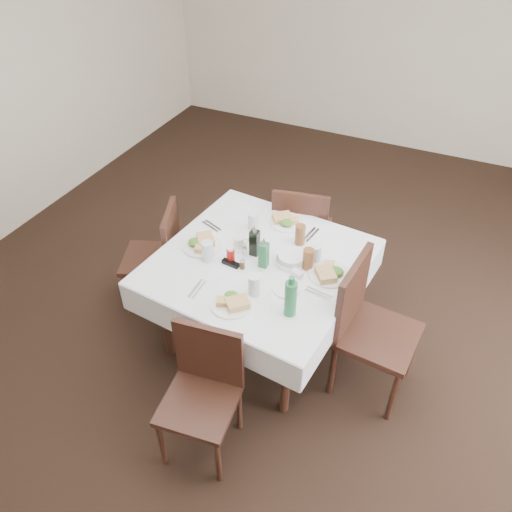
# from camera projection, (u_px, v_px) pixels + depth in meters

# --- Properties ---
(ground_plane) EXTENTS (7.00, 7.00, 0.00)m
(ground_plane) POSITION_uv_depth(u_px,v_px,m) (293.00, 331.00, 3.91)
(ground_plane) COLOR black
(room_shell) EXTENTS (6.04, 7.04, 2.80)m
(room_shell) POSITION_uv_depth(u_px,v_px,m) (307.00, 127.00, 2.82)
(room_shell) COLOR beige
(room_shell) RESTS_ON ground
(dining_table) EXTENTS (1.46, 1.46, 0.76)m
(dining_table) POSITION_uv_depth(u_px,v_px,m) (259.00, 269.00, 3.44)
(dining_table) COLOR black
(dining_table) RESTS_ON ground
(chair_north) EXTENTS (0.51, 0.51, 0.93)m
(chair_north) POSITION_uv_depth(u_px,v_px,m) (301.00, 229.00, 4.06)
(chair_north) COLOR black
(chair_north) RESTS_ON ground
(chair_south) EXTENTS (0.47, 0.47, 0.89)m
(chair_south) POSITION_uv_depth(u_px,v_px,m) (204.00, 384.00, 2.91)
(chair_south) COLOR black
(chair_south) RESTS_ON ground
(chair_east) EXTENTS (0.52, 0.52, 1.01)m
(chair_east) POSITION_uv_depth(u_px,v_px,m) (366.00, 321.00, 3.21)
(chair_east) COLOR black
(chair_east) RESTS_ON ground
(chair_west) EXTENTS (0.55, 0.55, 0.89)m
(chair_west) POSITION_uv_depth(u_px,v_px,m) (160.00, 252.00, 3.87)
(chair_west) COLOR black
(chair_west) RESTS_ON ground
(meal_north) EXTENTS (0.26, 0.26, 0.06)m
(meal_north) POSITION_uv_depth(u_px,v_px,m) (286.00, 221.00, 3.71)
(meal_north) COLOR white
(meal_north) RESTS_ON dining_table
(meal_south) EXTENTS (0.26, 0.26, 0.06)m
(meal_south) POSITION_uv_depth(u_px,v_px,m) (232.00, 302.00, 3.05)
(meal_south) COLOR white
(meal_south) RESTS_ON dining_table
(meal_east) EXTENTS (0.27, 0.27, 0.06)m
(meal_east) POSITION_uv_depth(u_px,v_px,m) (329.00, 273.00, 3.25)
(meal_east) COLOR white
(meal_east) RESTS_ON dining_table
(meal_west) EXTENTS (0.27, 0.27, 0.06)m
(meal_west) POSITION_uv_depth(u_px,v_px,m) (202.00, 243.00, 3.50)
(meal_west) COLOR white
(meal_west) RESTS_ON dining_table
(side_plate_a) EXTENTS (0.17, 0.17, 0.01)m
(side_plate_a) POSITION_uv_depth(u_px,v_px,m) (250.00, 232.00, 3.63)
(side_plate_a) COLOR white
(side_plate_a) RESTS_ON dining_table
(side_plate_b) EXTENTS (0.17, 0.17, 0.01)m
(side_plate_b) POSITION_uv_depth(u_px,v_px,m) (287.00, 289.00, 3.16)
(side_plate_b) COLOR white
(side_plate_b) RESTS_ON dining_table
(water_n) EXTENTS (0.08, 0.08, 0.14)m
(water_n) POSITION_uv_depth(u_px,v_px,m) (253.00, 222.00, 3.61)
(water_n) COLOR silver
(water_n) RESTS_ON dining_table
(water_s) EXTENTS (0.08, 0.08, 0.14)m
(water_s) POSITION_uv_depth(u_px,v_px,m) (254.00, 285.00, 3.10)
(water_s) COLOR silver
(water_s) RESTS_ON dining_table
(water_e) EXTENTS (0.07, 0.07, 0.13)m
(water_e) POSITION_uv_depth(u_px,v_px,m) (316.00, 254.00, 3.34)
(water_e) COLOR silver
(water_e) RESTS_ON dining_table
(water_w) EXTENTS (0.08, 0.08, 0.15)m
(water_w) POSITION_uv_depth(u_px,v_px,m) (208.00, 251.00, 3.35)
(water_w) COLOR silver
(water_w) RESTS_ON dining_table
(iced_tea_a) EXTENTS (0.07, 0.07, 0.15)m
(iced_tea_a) POSITION_uv_depth(u_px,v_px,m) (300.00, 235.00, 3.49)
(iced_tea_a) COLOR brown
(iced_tea_a) RESTS_ON dining_table
(iced_tea_b) EXTENTS (0.07, 0.07, 0.15)m
(iced_tea_b) POSITION_uv_depth(u_px,v_px,m) (308.00, 259.00, 3.28)
(iced_tea_b) COLOR brown
(iced_tea_b) RESTS_ON dining_table
(bread_basket) EXTENTS (0.21, 0.21, 0.07)m
(bread_basket) POSITION_uv_depth(u_px,v_px,m) (292.00, 259.00, 3.35)
(bread_basket) COLOR silver
(bread_basket) RESTS_ON dining_table
(oil_cruet_dark) EXTENTS (0.06, 0.06, 0.24)m
(oil_cruet_dark) POSITION_uv_depth(u_px,v_px,m) (255.00, 242.00, 3.38)
(oil_cruet_dark) COLOR black
(oil_cruet_dark) RESTS_ON dining_table
(oil_cruet_green) EXTENTS (0.06, 0.06, 0.24)m
(oil_cruet_green) POSITION_uv_depth(u_px,v_px,m) (264.00, 254.00, 3.28)
(oil_cruet_green) COLOR #216A39
(oil_cruet_green) RESTS_ON dining_table
(ketchup_bottle) EXTENTS (0.06, 0.06, 0.12)m
(ketchup_bottle) POSITION_uv_depth(u_px,v_px,m) (231.00, 255.00, 3.34)
(ketchup_bottle) COLOR #A60F0B
(ketchup_bottle) RESTS_ON dining_table
(salt_shaker) EXTENTS (0.03, 0.03, 0.07)m
(salt_shaker) POSITION_uv_depth(u_px,v_px,m) (244.00, 252.00, 3.40)
(salt_shaker) COLOR white
(salt_shaker) RESTS_ON dining_table
(pepper_shaker) EXTENTS (0.03, 0.03, 0.07)m
(pepper_shaker) POSITION_uv_depth(u_px,v_px,m) (242.00, 264.00, 3.30)
(pepper_shaker) COLOR #432E1B
(pepper_shaker) RESTS_ON dining_table
(coffee_mug) EXTENTS (0.12, 0.12, 0.09)m
(coffee_mug) POSITION_uv_depth(u_px,v_px,m) (239.00, 243.00, 3.47)
(coffee_mug) COLOR white
(coffee_mug) RESTS_ON dining_table
(sunglasses) EXTENTS (0.13, 0.05, 0.03)m
(sunglasses) POSITION_uv_depth(u_px,v_px,m) (231.00, 263.00, 3.34)
(sunglasses) COLOR black
(sunglasses) RESTS_ON dining_table
(green_bottle) EXTENTS (0.07, 0.07, 0.29)m
(green_bottle) POSITION_uv_depth(u_px,v_px,m) (291.00, 298.00, 2.93)
(green_bottle) COLOR #216A39
(green_bottle) RESTS_ON dining_table
(sugar_caddy) EXTENTS (0.09, 0.07, 0.04)m
(sugar_caddy) POSITION_uv_depth(u_px,v_px,m) (297.00, 273.00, 3.25)
(sugar_caddy) COLOR white
(sugar_caddy) RESTS_ON dining_table
(cutlery_n) EXTENTS (0.07, 0.19, 0.01)m
(cutlery_n) POSITION_uv_depth(u_px,v_px,m) (311.00, 235.00, 3.61)
(cutlery_n) COLOR silver
(cutlery_n) RESTS_ON dining_table
(cutlery_s) EXTENTS (0.05, 0.18, 0.01)m
(cutlery_s) POSITION_uv_depth(u_px,v_px,m) (197.00, 289.00, 3.16)
(cutlery_s) COLOR silver
(cutlery_s) RESTS_ON dining_table
(cutlery_e) EXTENTS (0.18, 0.07, 0.01)m
(cutlery_e) POSITION_uv_depth(u_px,v_px,m) (318.00, 293.00, 3.13)
(cutlery_e) COLOR silver
(cutlery_e) RESTS_ON dining_table
(cutlery_w) EXTENTS (0.19, 0.11, 0.01)m
(cutlery_w) POSITION_uv_depth(u_px,v_px,m) (212.00, 226.00, 3.69)
(cutlery_w) COLOR silver
(cutlery_w) RESTS_ON dining_table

